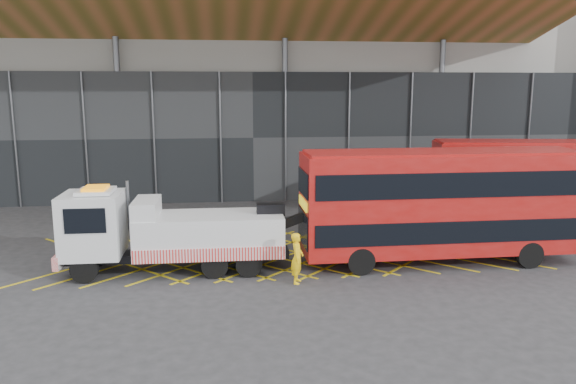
{
  "coord_description": "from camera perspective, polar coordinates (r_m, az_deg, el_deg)",
  "views": [
    {
      "loc": [
        0.04,
        -23.37,
        7.12
      ],
      "look_at": [
        3.0,
        1.5,
        2.4
      ],
      "focal_mm": 35.0,
      "sensor_mm": 36.0,
      "label": 1
    }
  ],
  "objects": [
    {
      "name": "road_markings",
      "position": [
        24.54,
        -0.98,
        -6.18
      ],
      "size": [
        21.56,
        7.16,
        0.01
      ],
      "color": "yellow",
      "rests_on": "ground_plane"
    },
    {
      "name": "construction_building",
      "position": [
        41.85,
        -4.32,
        13.19
      ],
      "size": [
        55.0,
        23.97,
        18.0
      ],
      "color": "gray",
      "rests_on": "ground_plane"
    },
    {
      "name": "worker",
      "position": [
        20.66,
        0.94,
        -6.73
      ],
      "size": [
        0.62,
        0.78,
        1.89
      ],
      "primitive_type": "imported",
      "rotation": [
        0.0,
        0.0,
        1.3
      ],
      "color": "yellow",
      "rests_on": "ground_plane"
    },
    {
      "name": "bus_towed",
      "position": [
        23.5,
        15.32,
        -0.9
      ],
      "size": [
        11.36,
        2.73,
        4.61
      ],
      "rotation": [
        0.0,
        0.0,
        0.0
      ],
      "color": "#9E0F0C",
      "rests_on": "ground_plane"
    },
    {
      "name": "ground_plane",
      "position": [
        24.43,
        -6.63,
        -6.35
      ],
      "size": [
        120.0,
        120.0,
        0.0
      ],
      "primitive_type": "plane",
      "color": "#2C2C2F"
    },
    {
      "name": "recovery_truck",
      "position": [
        22.21,
        -12.28,
        -3.95
      ],
      "size": [
        9.96,
        2.46,
        3.48
      ],
      "rotation": [
        0.0,
        0.0,
        -0.01
      ],
      "color": "black",
      "rests_on": "ground_plane"
    },
    {
      "name": "bus_second",
      "position": [
        32.41,
        23.91,
        1.38
      ],
      "size": [
        10.89,
        4.17,
        4.33
      ],
      "rotation": [
        0.0,
        0.0,
        -0.17
      ],
      "color": "#9E0F0C",
      "rests_on": "ground_plane"
    }
  ]
}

